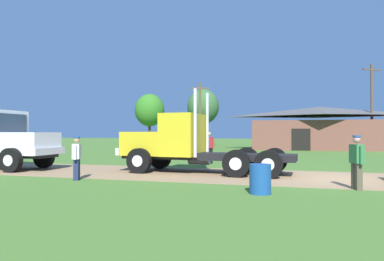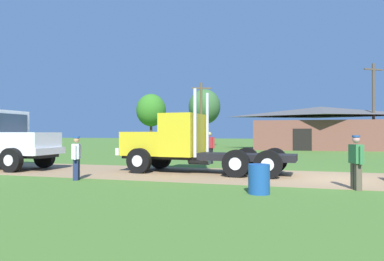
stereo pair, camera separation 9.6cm
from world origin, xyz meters
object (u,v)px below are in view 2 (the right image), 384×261
at_px(truck_foreground_white, 183,145).
at_px(visitor_far_side, 209,146).
at_px(steel_barrel, 259,179).
at_px(utility_pole_near, 201,114).
at_px(visitor_walking_mid, 356,160).
at_px(shed_building, 321,129).
at_px(visitor_standing_near, 76,156).
at_px(utility_pole_far, 373,104).
at_px(truck_far_left, 2,142).

relative_size(truck_foreground_white, visitor_far_side, 4.30).
height_order(steel_barrel, utility_pole_near, utility_pole_near).
height_order(visitor_walking_mid, visitor_far_side, visitor_far_side).
height_order(visitor_far_side, shed_building, shed_building).
xyz_separation_m(visitor_standing_near, utility_pole_far, (15.00, 27.64, 3.72)).
distance_m(visitor_walking_mid, visitor_far_side, 10.25).
relative_size(visitor_walking_mid, utility_pole_near, 0.23).
distance_m(utility_pole_near, utility_pole_far, 17.51).
relative_size(shed_building, utility_pole_near, 2.03).
bearing_deg(shed_building, truck_foreground_white, -105.83).
xyz_separation_m(visitor_far_side, shed_building, (7.08, 20.66, 1.21)).
height_order(truck_foreground_white, visitor_walking_mid, truck_foreground_white).
xyz_separation_m(steel_barrel, utility_pole_far, (8.13, 28.74, 4.18)).
height_order(truck_foreground_white, utility_pole_far, utility_pole_far).
bearing_deg(truck_far_left, visitor_far_side, 33.27).
height_order(visitor_walking_mid, shed_building, shed_building).
height_order(truck_far_left, utility_pole_near, utility_pole_near).
bearing_deg(shed_building, visitor_standing_near, -109.23).
xyz_separation_m(visitor_standing_near, utility_pole_near, (-2.45, 26.38, 3.01)).
xyz_separation_m(visitor_far_side, steel_barrel, (3.84, -9.43, -0.58)).
height_order(visitor_far_side, utility_pole_far, utility_pole_far).
xyz_separation_m(truck_foreground_white, shed_building, (7.16, 25.24, 1.00)).
bearing_deg(visitor_standing_near, utility_pole_far, 61.51).
xyz_separation_m(visitor_standing_near, visitor_walking_mid, (9.66, 0.50, 0.03)).
distance_m(truck_foreground_white, utility_pole_near, 23.42).
relative_size(visitor_standing_near, visitor_far_side, 0.89).
bearing_deg(utility_pole_far, visitor_walking_mid, -101.14).
distance_m(steel_barrel, utility_pole_near, 29.23).
height_order(shed_building, utility_pole_near, utility_pole_near).
xyz_separation_m(truck_far_left, utility_pole_near, (3.48, 23.93, 2.58)).
relative_size(utility_pole_near, utility_pole_far, 0.84).
relative_size(truck_far_left, visitor_standing_near, 4.46).
bearing_deg(truck_foreground_white, visitor_far_side, 89.11).
distance_m(visitor_far_side, steel_barrel, 10.20).
xyz_separation_m(shed_building, utility_pole_near, (-12.56, -2.61, 1.69)).
bearing_deg(truck_foreground_white, visitor_standing_near, -128.24).
xyz_separation_m(visitor_walking_mid, steel_barrel, (-2.79, -1.61, -0.50)).
distance_m(truck_far_left, steel_barrel, 13.32).
bearing_deg(utility_pole_far, visitor_standing_near, -118.49).
xyz_separation_m(truck_far_left, visitor_walking_mid, (15.59, -1.94, -0.40)).
height_order(visitor_far_side, steel_barrel, visitor_far_side).
relative_size(visitor_far_side, utility_pole_far, 0.21).
height_order(visitor_standing_near, utility_pole_near, utility_pole_near).
distance_m(truck_foreground_white, visitor_standing_near, 4.79).
xyz_separation_m(truck_foreground_white, utility_pole_far, (12.04, 23.89, 3.39)).
distance_m(visitor_walking_mid, shed_building, 28.52).
relative_size(visitor_standing_near, steel_barrel, 1.90).
xyz_separation_m(truck_far_left, visitor_standing_near, (5.93, -2.45, -0.43)).
bearing_deg(utility_pole_near, visitor_far_side, -73.12).
distance_m(truck_far_left, shed_building, 31.03).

